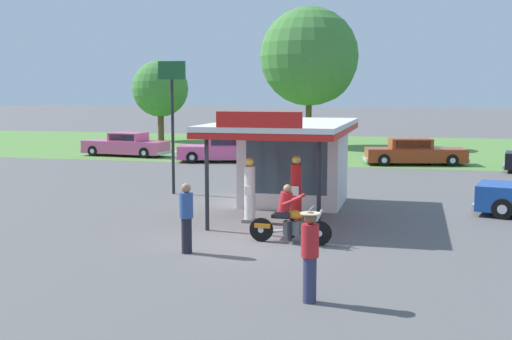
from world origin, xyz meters
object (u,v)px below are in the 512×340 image
object	(u,v)px
parked_car_second_row_spare	(126,145)
bystander_standing_back_lot	(186,216)
gas_pump_offside	(296,193)
parked_car_back_row_centre_left	(226,150)
bystander_chatting_near_pumps	(310,254)
motorcycle_with_rider	(289,219)
roadside_pole_sign	(172,105)
parked_car_back_row_centre_right	(414,153)
gas_pump_nearside	(250,193)

from	to	relation	value
parked_car_second_row_spare	bystander_standing_back_lot	xyz separation A→B (m)	(12.07, -22.16, 0.27)
gas_pump_offside	parked_car_back_row_centre_left	bearing A→B (deg)	113.34
gas_pump_offside	bystander_chatting_near_pumps	xyz separation A→B (m)	(1.58, -7.15, -0.01)
motorcycle_with_rider	roadside_pole_sign	bearing A→B (deg)	130.15
parked_car_second_row_spare	parked_car_back_row_centre_left	distance (m)	7.20
parked_car_back_row_centre_left	bystander_chatting_near_pumps	size ratio (longest dim) A/B	3.28
motorcycle_with_rider	bystander_chatting_near_pumps	xyz separation A→B (m)	(1.32, -4.70, 0.30)
parked_car_back_row_centre_left	bystander_chatting_near_pumps	distance (m)	25.08
motorcycle_with_rider	bystander_chatting_near_pumps	world-z (taller)	bystander_chatting_near_pumps
parked_car_back_row_centre_left	bystander_standing_back_lot	xyz separation A→B (m)	(5.06, -20.51, 0.25)
motorcycle_with_rider	gas_pump_offside	bearing A→B (deg)	95.89
motorcycle_with_rider	bystander_standing_back_lot	xyz separation A→B (m)	(-2.27, -1.66, 0.28)
parked_car_back_row_centre_right	parked_car_back_row_centre_left	bearing A→B (deg)	-174.27
motorcycle_with_rider	bystander_chatting_near_pumps	bearing A→B (deg)	-74.28
parked_car_back_row_centre_left	bystander_standing_back_lot	bearing A→B (deg)	-76.15
gas_pump_nearside	parked_car_second_row_spare	bearing A→B (deg)	125.01
gas_pump_nearside	gas_pump_offside	world-z (taller)	gas_pump_offside
motorcycle_with_rider	parked_car_back_row_centre_right	world-z (taller)	motorcycle_with_rider
gas_pump_nearside	bystander_standing_back_lot	distance (m)	4.16
parked_car_second_row_spare	parked_car_back_row_centre_left	bearing A→B (deg)	-13.25
bystander_standing_back_lot	roadside_pole_sign	world-z (taller)	roadside_pole_sign
parked_car_second_row_spare	parked_car_back_row_centre_right	distance (m)	17.52
gas_pump_offside	roadside_pole_sign	distance (m)	7.84
roadside_pole_sign	bystander_chatting_near_pumps	bearing A→B (deg)	-58.18
parked_car_back_row_centre_left	bystander_chatting_near_pumps	world-z (taller)	bystander_chatting_near_pumps
motorcycle_with_rider	roadside_pole_sign	world-z (taller)	roadside_pole_sign
gas_pump_offside	parked_car_back_row_centre_left	distance (m)	17.85
parked_car_back_row_centre_right	bystander_chatting_near_pumps	bearing A→B (deg)	-94.29
motorcycle_with_rider	bystander_chatting_near_pumps	distance (m)	4.89
motorcycle_with_rider	parked_car_back_row_centre_left	size ratio (longest dim) A/B	0.38
gas_pump_offside	bystander_standing_back_lot	bearing A→B (deg)	-116.10
bystander_chatting_near_pumps	bystander_standing_back_lot	bearing A→B (deg)	139.80
parked_car_back_row_centre_right	bystander_standing_back_lot	distance (m)	22.24
bystander_standing_back_lot	roadside_pole_sign	size ratio (longest dim) A/B	0.34
bystander_chatting_near_pumps	roadside_pole_sign	world-z (taller)	roadside_pole_sign
gas_pump_nearside	bystander_standing_back_lot	xyz separation A→B (m)	(-0.57, -4.12, 0.02)
gas_pump_offside	parked_car_second_row_spare	size ratio (longest dim) A/B	0.37
motorcycle_with_rider	parked_car_back_row_centre_right	distance (m)	20.15
parked_car_second_row_spare	bystander_standing_back_lot	world-z (taller)	bystander_standing_back_lot
motorcycle_with_rider	parked_car_back_row_centre_right	xyz separation A→B (m)	(3.17, 19.90, 0.01)
gas_pump_nearside	gas_pump_offside	xyz separation A→B (m)	(1.45, 0.00, 0.05)
parked_car_back_row_centre_right	gas_pump_nearside	bearing A→B (deg)	-105.60
roadside_pole_sign	gas_pump_nearside	bearing A→B (deg)	-47.31
gas_pump_offside	motorcycle_with_rider	distance (m)	2.49
gas_pump_offside	parked_car_back_row_centre_right	bearing A→B (deg)	78.90
parked_car_back_row_centre_right	bystander_standing_back_lot	world-z (taller)	bystander_standing_back_lot
gas_pump_offside	motorcycle_with_rider	size ratio (longest dim) A/B	0.94
roadside_pole_sign	parked_car_second_row_spare	bearing A→B (deg)	121.91
parked_car_back_row_centre_right	bystander_chatting_near_pumps	size ratio (longest dim) A/B	3.26
motorcycle_with_rider	bystander_standing_back_lot	world-z (taller)	bystander_standing_back_lot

